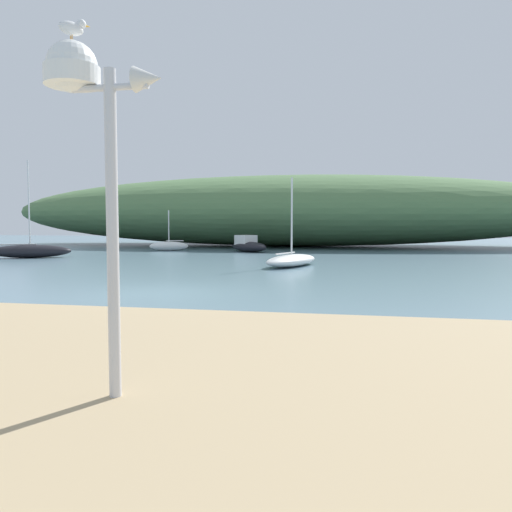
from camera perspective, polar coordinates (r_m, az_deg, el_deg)
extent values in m
plane|color=slate|center=(14.32, -10.97, -4.13)|extent=(120.00, 120.00, 0.00)
ellipsoid|color=#517547|center=(43.42, 3.53, 5.13)|extent=(50.33, 15.23, 6.01)
cylinder|color=silver|center=(5.16, -15.99, 2.23)|extent=(0.12, 0.12, 3.24)
cylinder|color=silver|center=(5.33, -16.28, 17.93)|extent=(0.80, 0.07, 0.07)
cylinder|color=white|center=(5.55, -20.16, 18.63)|extent=(0.54, 0.54, 0.19)
sphere|color=white|center=(5.57, -20.19, 19.55)|extent=(0.50, 0.50, 0.50)
cone|color=silver|center=(5.18, -12.15, 19.10)|extent=(0.27, 0.25, 0.25)
cylinder|color=orange|center=(5.67, -20.33, 22.16)|extent=(0.01, 0.01, 0.05)
cylinder|color=orange|center=(5.64, -20.18, 22.29)|extent=(0.01, 0.01, 0.05)
ellipsoid|color=white|center=(5.69, -20.28, 23.10)|extent=(0.24, 0.26, 0.13)
ellipsoid|color=#9EA0A8|center=(5.69, -20.28, 23.32)|extent=(0.21, 0.23, 0.05)
sphere|color=white|center=(5.74, -19.24, 23.63)|extent=(0.09, 0.09, 0.09)
cone|color=gold|center=(5.77, -18.55, 23.49)|extent=(0.05, 0.06, 0.03)
ellipsoid|color=white|center=(22.73, 4.06, -0.50)|extent=(2.65, 4.33, 0.53)
cylinder|color=silver|center=(22.66, 4.08, 4.33)|extent=(0.08, 0.08, 3.62)
cylinder|color=silver|center=(22.15, 3.38, 0.32)|extent=(0.65, 1.76, 0.06)
ellipsoid|color=black|center=(30.97, -24.28, 0.49)|extent=(4.51, 3.04, 0.74)
cylinder|color=silver|center=(30.95, -24.41, 5.35)|extent=(0.08, 0.08, 4.95)
cylinder|color=silver|center=(31.07, -25.50, 1.20)|extent=(1.81, 0.90, 0.06)
ellipsoid|color=black|center=(34.17, -0.82, 1.07)|extent=(3.56, 3.44, 0.70)
cube|color=silver|center=(34.45, -1.17, 1.83)|extent=(1.65, 1.64, 0.68)
ellipsoid|color=white|center=(36.13, -9.86, 1.12)|extent=(2.84, 1.64, 0.65)
cylinder|color=silver|center=(36.10, -9.89, 3.24)|extent=(0.08, 0.08, 2.42)
cylinder|color=silver|center=(36.11, -9.22, 1.73)|extent=(1.18, 0.46, 0.06)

